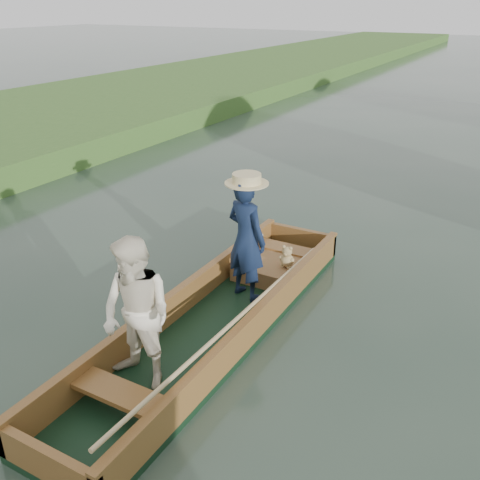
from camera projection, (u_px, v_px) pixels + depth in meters
The scene contains 2 objects.
ground at pixel (215, 333), 6.21m from camera, with size 120.00×120.00×0.00m, color #283D30.
punt at pixel (206, 297), 5.93m from camera, with size 1.12×5.00×1.68m.
Camera 1 is at (2.81, -4.40, 3.55)m, focal length 40.00 mm.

